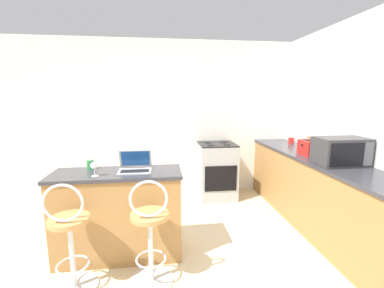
% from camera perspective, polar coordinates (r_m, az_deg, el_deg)
% --- Properties ---
extents(ground_plane, '(20.00, 20.00, 0.00)m').
position_cam_1_polar(ground_plane, '(2.62, -7.55, -29.20)').
color(ground_plane, beige).
extents(wall_back, '(12.00, 0.06, 2.60)m').
position_cam_1_polar(wall_back, '(4.41, -7.85, 5.44)').
color(wall_back, silver).
rests_on(wall_back, ground_plane).
extents(breakfast_bar, '(1.30, 0.48, 0.92)m').
position_cam_1_polar(breakfast_bar, '(2.88, -15.90, -14.82)').
color(breakfast_bar, '#9E703D').
rests_on(breakfast_bar, ground_plane).
extents(counter_right, '(0.60, 2.87, 0.92)m').
position_cam_1_polar(counter_right, '(3.75, 25.66, -9.46)').
color(counter_right, '#9E703D').
rests_on(counter_right, ground_plane).
extents(bar_stool_near, '(0.40, 0.40, 1.00)m').
position_cam_1_polar(bar_stool_near, '(2.55, -25.48, -18.83)').
color(bar_stool_near, silver).
rests_on(bar_stool_near, ground_plane).
extents(bar_stool_far, '(0.40, 0.40, 1.00)m').
position_cam_1_polar(bar_stool_far, '(2.43, -9.27, -19.41)').
color(bar_stool_far, silver).
rests_on(bar_stool_far, ground_plane).
extents(laptop, '(0.33, 0.26, 0.21)m').
position_cam_1_polar(laptop, '(2.72, -12.52, -4.67)').
color(laptop, '#B7BABF').
rests_on(laptop, breakfast_bar).
extents(microwave, '(0.54, 0.33, 0.31)m').
position_cam_1_polar(microwave, '(3.28, 30.19, -1.45)').
color(microwave, '#2D2D30').
rests_on(microwave, counter_right).
extents(toaster, '(0.25, 0.27, 0.20)m').
position_cam_1_polar(toaster, '(3.69, 24.87, -0.75)').
color(toaster, red).
rests_on(toaster, counter_right).
extents(stove_range, '(0.60, 0.59, 0.93)m').
position_cam_1_polar(stove_range, '(4.33, 5.53, -5.90)').
color(stove_range, '#9EA3A8').
rests_on(stove_range, ground_plane).
extents(mug_green, '(0.09, 0.07, 0.10)m').
position_cam_1_polar(mug_green, '(2.90, -21.59, -4.29)').
color(mug_green, '#338447').
rests_on(mug_green, breakfast_bar).
extents(storage_jar, '(0.11, 0.11, 0.20)m').
position_cam_1_polar(storage_jar, '(4.00, 24.84, 0.10)').
color(storage_jar, silver).
rests_on(storage_jar, counter_right).
extents(mug_red, '(0.10, 0.08, 0.10)m').
position_cam_1_polar(mug_red, '(4.48, 21.16, 0.71)').
color(mug_red, red).
rests_on(mug_red, counter_right).
extents(wine_glass_short, '(0.07, 0.07, 0.14)m').
position_cam_1_polar(wine_glass_short, '(2.62, -20.90, -4.63)').
color(wine_glass_short, silver).
rests_on(wine_glass_short, breakfast_bar).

